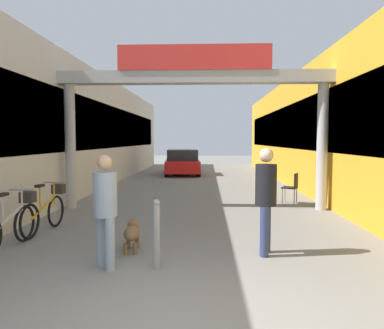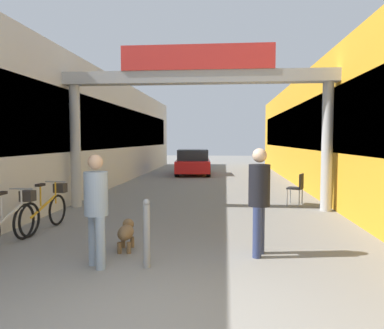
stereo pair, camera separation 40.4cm
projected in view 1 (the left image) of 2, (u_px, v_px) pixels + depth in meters
storefront_left at (68, 132)px, 14.61m from camera, size 3.00×26.00×4.31m
storefront_right at (332, 132)px, 14.20m from camera, size 3.00×26.00×4.31m
arcade_sign_gateway at (194, 95)px, 9.81m from camera, size 7.40×0.47×4.29m
pedestrian_with_dog at (105, 204)px, 5.33m from camera, size 0.48×0.48×1.64m
pedestrian_companion at (266, 194)px, 5.98m from camera, size 0.42×0.42×1.72m
dog_on_leash at (132, 233)px, 6.25m from camera, size 0.31×0.67×0.48m
bicycle_silver_second at (12, 223)px, 6.39m from camera, size 0.46×1.69×0.98m
bicycle_orange_third at (46, 210)px, 7.55m from camera, size 0.46×1.69×0.98m
bollard_post_metal at (157, 233)px, 5.36m from camera, size 0.10×0.10×1.01m
cafe_chair_black_nearer at (292, 185)px, 10.75m from camera, size 0.53×0.53×0.89m
parked_car_red at (182, 162)px, 19.97m from camera, size 2.04×4.12×1.33m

